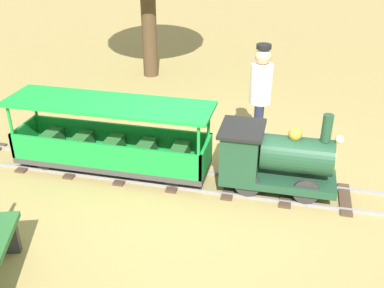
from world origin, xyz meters
name	(u,v)px	position (x,y,z in m)	size (l,w,h in m)	color
ground_plane	(195,181)	(0.00, 0.00, 0.00)	(60.00, 60.00, 0.00)	#A38C51
track	(177,178)	(0.00, -0.24, 0.02)	(0.70, 6.40, 0.04)	gray
locomotive	(273,157)	(0.00, 0.98, 0.49)	(0.66, 1.45, 1.07)	#1E472D
passenger_car	(111,144)	(0.00, -1.14, 0.42)	(0.76, 2.70, 0.97)	#3F3F3F
conductor_person	(261,92)	(-0.97, 0.70, 0.96)	(0.30, 0.30, 1.62)	#282D47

